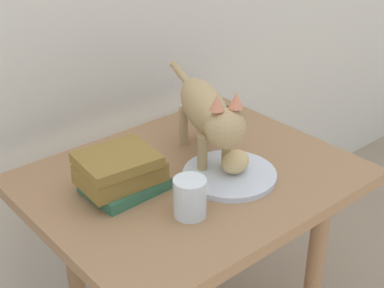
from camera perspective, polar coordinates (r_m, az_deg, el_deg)
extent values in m
cube|color=#9E724C|center=(1.32, 0.00, -3.65)|extent=(0.74, 0.59, 0.03)
cylinder|color=#9E724C|center=(1.51, 12.32, -13.58)|extent=(0.04, 0.04, 0.55)
cylinder|color=#9E724C|center=(1.54, -11.97, -12.37)|extent=(0.04, 0.04, 0.55)
cylinder|color=#9E724C|center=(1.74, 0.82, -6.46)|extent=(0.04, 0.04, 0.55)
cylinder|color=silver|center=(1.30, 3.88, -3.18)|extent=(0.22, 0.22, 0.01)
ellipsoid|color=#E0BC7A|center=(1.29, 4.48, -1.82)|extent=(0.10, 0.08, 0.05)
cylinder|color=tan|center=(1.30, 3.58, -0.80)|extent=(0.02, 0.02, 0.10)
cylinder|color=tan|center=(1.29, 1.06, -1.17)|extent=(0.02, 0.02, 0.10)
cylinder|color=tan|center=(1.44, 1.41, 2.14)|extent=(0.02, 0.02, 0.10)
cylinder|color=tan|center=(1.42, -0.89, 1.84)|extent=(0.02, 0.02, 0.10)
ellipsoid|color=tan|center=(1.33, 1.22, 3.86)|extent=(0.19, 0.27, 0.11)
sphere|color=tan|center=(1.19, 3.46, 1.64)|extent=(0.09, 0.09, 0.09)
cone|color=#DD8460|center=(1.17, 4.56, 4.51)|extent=(0.03, 0.03, 0.03)
cone|color=#DD8460|center=(1.16, 2.52, 4.28)|extent=(0.03, 0.03, 0.03)
cylinder|color=tan|center=(1.50, -1.15, 7.21)|extent=(0.08, 0.15, 0.02)
cube|color=#336B4C|center=(1.25, -6.95, -4.18)|extent=(0.17, 0.14, 0.03)
cube|color=olive|center=(1.23, -7.37, -2.94)|extent=(0.18, 0.13, 0.04)
cube|color=olive|center=(1.21, -7.72, -1.59)|extent=(0.18, 0.15, 0.02)
cylinder|color=silver|center=(1.15, -0.22, -5.52)|extent=(0.07, 0.07, 0.08)
cylinder|color=silver|center=(1.16, -0.22, -6.36)|extent=(0.06, 0.06, 0.04)
cube|color=black|center=(1.55, 2.99, 2.52)|extent=(0.16, 0.10, 0.02)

